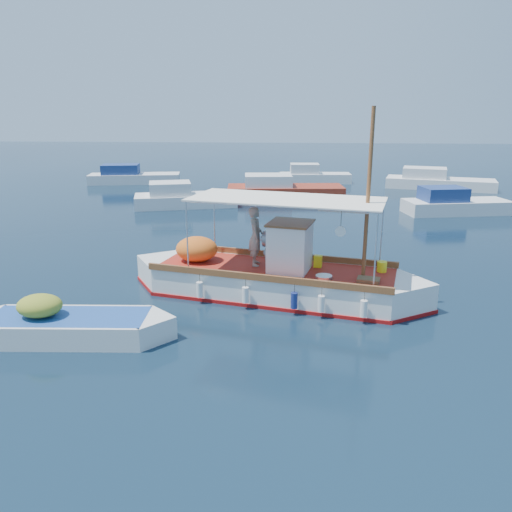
{
  "coord_description": "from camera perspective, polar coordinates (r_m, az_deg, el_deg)",
  "views": [
    {
      "loc": [
        0.02,
        -15.48,
        6.04
      ],
      "look_at": [
        -1.11,
        0.0,
        1.46
      ],
      "focal_mm": 35.0,
      "sensor_mm": 36.0,
      "label": 1
    }
  ],
  "objects": [
    {
      "name": "bg_boat_ne",
      "position": [
        32.32,
        21.63,
        5.41
      ],
      "size": [
        6.47,
        3.31,
        1.8
      ],
      "rotation": [
        0.0,
        0.0,
        0.19
      ],
      "color": "silver",
      "rests_on": "ground"
    },
    {
      "name": "bg_boat_n",
      "position": [
        35.84,
        2.95,
        7.52
      ],
      "size": [
        8.38,
        3.55,
        1.8
      ],
      "rotation": [
        0.0,
        0.0,
        0.09
      ],
      "color": "maroon",
      "rests_on": "ground"
    },
    {
      "name": "bg_boat_far_n",
      "position": [
        43.26,
        6.49,
        8.97
      ],
      "size": [
        6.04,
        2.26,
        1.8
      ],
      "rotation": [
        0.0,
        0.0,
        0.04
      ],
      "color": "silver",
      "rests_on": "ground"
    },
    {
      "name": "bg_boat_e",
      "position": [
        42.29,
        19.92,
        7.94
      ],
      "size": [
        8.52,
        4.6,
        1.8
      ],
      "rotation": [
        0.0,
        0.0,
        -0.26
      ],
      "color": "silver",
      "rests_on": "ground"
    },
    {
      "name": "fishing_caique",
      "position": [
        16.75,
        1.9,
        -2.63
      ],
      "size": [
        10.1,
        4.53,
        6.34
      ],
      "rotation": [
        0.0,
        0.0,
        -0.24
      ],
      "color": "white",
      "rests_on": "ground"
    },
    {
      "name": "bg_boat_far_w",
      "position": [
        43.89,
        -14.0,
        8.7
      ],
      "size": [
        7.76,
        3.61,
        1.8
      ],
      "rotation": [
        0.0,
        0.0,
        0.18
      ],
      "color": "silver",
      "rests_on": "ground"
    },
    {
      "name": "dinghy",
      "position": [
        14.68,
        -20.77,
        -7.7
      ],
      "size": [
        5.9,
        1.9,
        1.44
      ],
      "rotation": [
        0.0,
        0.0,
        0.06
      ],
      "color": "white",
      "rests_on": "ground"
    },
    {
      "name": "bg_boat_nw",
      "position": [
        32.54,
        -8.4,
        6.45
      ],
      "size": [
        6.78,
        3.97,
        1.8
      ],
      "rotation": [
        0.0,
        0.0,
        0.26
      ],
      "color": "silver",
      "rests_on": "ground"
    },
    {
      "name": "ground",
      "position": [
        16.62,
        3.82,
        -4.9
      ],
      "size": [
        160.0,
        160.0,
        0.0
      ],
      "primitive_type": "plane",
      "color": "black",
      "rests_on": "ground"
    }
  ]
}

